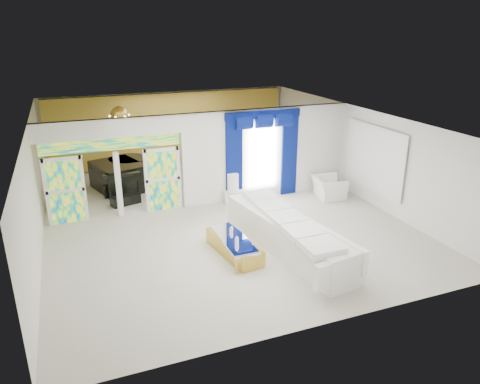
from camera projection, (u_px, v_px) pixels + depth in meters
name	position (u px, v px, depth m)	size (l,w,h in m)	color
floor	(217.00, 214.00, 13.98)	(12.00, 12.00, 0.00)	#B7AF9E
dividing_wall	(268.00, 153.00, 15.07)	(5.70, 0.18, 3.00)	white
dividing_header	(110.00, 128.00, 12.94)	(4.30, 0.18, 0.55)	white
stained_panel_left	(65.00, 191.00, 13.05)	(0.95, 0.04, 2.00)	#994C3F
stained_panel_right	(163.00, 179.00, 14.02)	(0.95, 0.04, 2.00)	#994C3F
stained_transom	(112.00, 144.00, 13.11)	(4.00, 0.05, 0.35)	#994C3F
window_pane	(262.00, 156.00, 14.92)	(1.00, 0.02, 2.30)	white
blue_drape_left	(234.00, 160.00, 14.57)	(0.55, 0.10, 2.80)	#031140
blue_drape_right	(289.00, 154.00, 15.25)	(0.55, 0.10, 2.80)	#031140
blue_pelmet	(263.00, 115.00, 14.42)	(2.60, 0.12, 0.25)	#031140
wall_mirror	(374.00, 158.00, 14.26)	(0.04, 2.70, 1.90)	white
gold_curtains	(171.00, 129.00, 18.62)	(9.70, 0.12, 2.90)	gold
white_sofa	(287.00, 235.00, 11.55)	(0.98, 4.55, 0.87)	white
coffee_table	(234.00, 247.00, 11.43)	(0.64, 1.93, 0.43)	gold
console_table	(242.00, 196.00, 14.91)	(1.23, 0.39, 0.41)	silver
table_lamp	(233.00, 183.00, 14.64)	(0.36, 0.36, 0.58)	white
armchair	(329.00, 188.00, 15.23)	(1.08, 0.94, 0.70)	white
grand_piano	(118.00, 176.00, 15.99)	(1.45, 1.89, 0.96)	black
piano_bench	(126.00, 200.00, 14.70)	(0.94, 0.37, 0.31)	black
tv_console	(64.00, 195.00, 14.33)	(0.60, 0.54, 0.87)	tan
chandelier	(119.00, 115.00, 15.26)	(0.60, 0.60, 0.60)	gold
decanters	(233.00, 234.00, 11.44)	(0.22, 0.93, 0.25)	white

